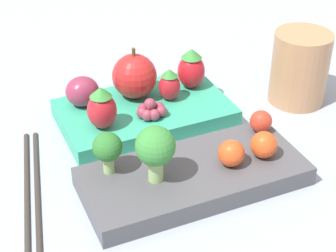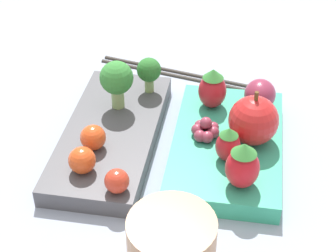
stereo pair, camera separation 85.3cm
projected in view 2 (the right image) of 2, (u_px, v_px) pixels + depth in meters
ground_plane at (163, 150)px, 0.62m from camera, size 4.00×4.00×0.00m
bento_box_savoury at (111, 136)px, 0.62m from camera, size 0.23×0.11×0.02m
bento_box_fruit at (227, 146)px, 0.60m from camera, size 0.20×0.13×0.02m
broccoli_floret_0 at (117, 79)px, 0.62m from camera, size 0.04×0.04×0.06m
broccoli_floret_1 at (149, 71)px, 0.65m from camera, size 0.03×0.03×0.04m
cherry_tomato_0 at (82, 160)px, 0.55m from camera, size 0.03×0.03×0.03m
cherry_tomato_1 at (93, 137)px, 0.58m from camera, size 0.03×0.03×0.03m
cherry_tomato_2 at (117, 181)px, 0.53m from camera, size 0.02×0.02×0.02m
apple at (254, 120)px, 0.58m from camera, size 0.05×0.05×0.06m
strawberry_0 at (212, 89)px, 0.63m from camera, size 0.03×0.03×0.05m
strawberry_1 at (243, 165)px, 0.53m from camera, size 0.03×0.03×0.05m
strawberry_2 at (228, 144)px, 0.56m from camera, size 0.03×0.03×0.04m
plum at (260, 95)px, 0.63m from camera, size 0.04×0.04×0.03m
grape_cluster at (206, 129)px, 0.60m from camera, size 0.03×0.03×0.02m
chopsticks_pair at (176, 72)px, 0.74m from camera, size 0.04×0.21×0.01m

